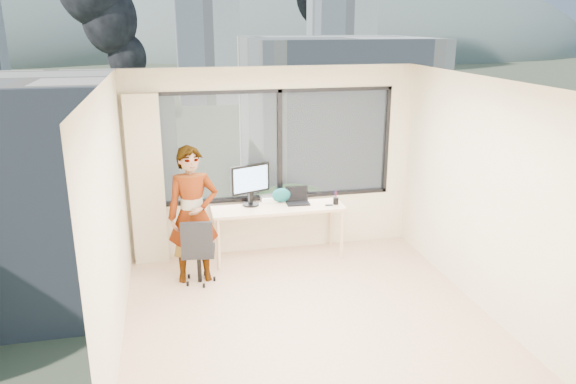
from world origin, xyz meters
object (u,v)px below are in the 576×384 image
object	(u,v)px
desk	(278,231)
handbag	(281,195)
game_console	(270,198)
chair	(198,249)
monitor	(250,185)
person	(193,215)
laptop	(298,197)

from	to	relation	value
desk	handbag	bearing A→B (deg)	61.14
handbag	game_console	bearing A→B (deg)	124.11
game_console	handbag	bearing A→B (deg)	-39.89
chair	monitor	size ratio (longest dim) A/B	1.53
person	laptop	distance (m)	1.54
chair	person	xyz separation A→B (m)	(-0.04, 0.10, 0.42)
desk	handbag	distance (m)	0.51
handbag	monitor	bearing A→B (deg)	166.03
laptop	handbag	distance (m)	0.24
game_console	handbag	world-z (taller)	handbag
game_console	laptop	xyz separation A→B (m)	(0.35, -0.23, 0.07)
desk	person	bearing A→B (deg)	-158.36
desk	person	xyz separation A→B (m)	(-1.16, -0.46, 0.49)
person	game_console	xyz separation A→B (m)	(1.11, 0.72, -0.09)
chair	game_console	bearing A→B (deg)	43.88
chair	laptop	xyz separation A→B (m)	(1.42, 0.59, 0.41)
monitor	game_console	xyz separation A→B (m)	(0.30, 0.14, -0.26)
chair	laptop	size ratio (longest dim) A/B	2.67
desk	person	size ratio (longest dim) A/B	1.04
person	handbag	world-z (taller)	person
person	game_console	bearing A→B (deg)	32.38
chair	handbag	size ratio (longest dim) A/B	3.37
desk	monitor	world-z (taller)	monitor
desk	person	world-z (taller)	person
chair	game_console	world-z (taller)	chair
chair	laptop	bearing A→B (deg)	29.18
laptop	person	bearing A→B (deg)	-158.46
handbag	person	bearing A→B (deg)	-172.90
monitor	handbag	bearing A→B (deg)	-15.58
game_console	handbag	xyz separation A→B (m)	(0.14, -0.10, 0.07)
game_console	laptop	size ratio (longest dim) A/B	0.82
desk	chair	world-z (taller)	chair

